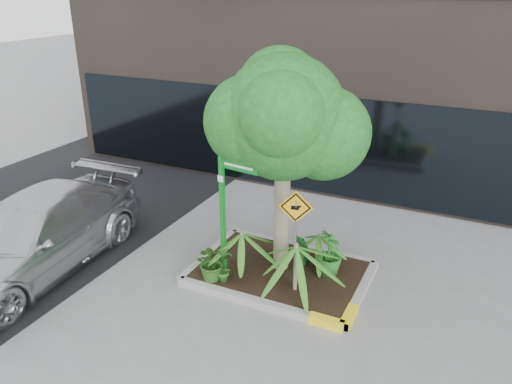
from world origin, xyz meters
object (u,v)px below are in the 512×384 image
at_px(parked_car, 34,235).
at_px(street_sign_post, 226,199).
at_px(cattle_sign, 295,224).
at_px(tree, 284,117).

height_order(parked_car, street_sign_post, street_sign_post).
relative_size(street_sign_post, cattle_sign, 1.43).
height_order(tree, parked_car, tree).
xyz_separation_m(tree, parked_car, (-4.44, -1.94, -2.40)).
distance_m(street_sign_post, cattle_sign, 1.34).
relative_size(parked_car, cattle_sign, 2.65).
bearing_deg(parked_car, tree, 20.13).
distance_m(parked_car, street_sign_post, 3.96).
height_order(street_sign_post, cattle_sign, street_sign_post).
bearing_deg(parked_car, cattle_sign, 11.63).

